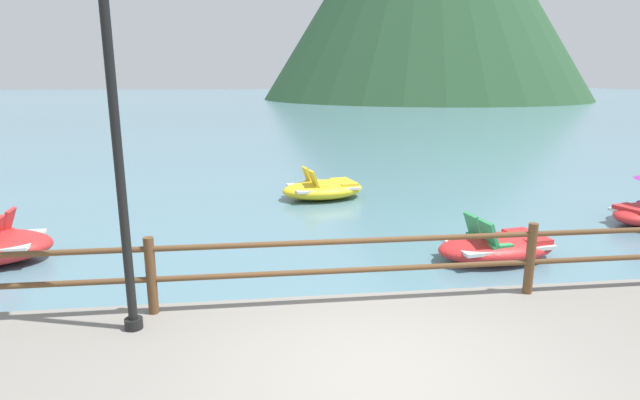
{
  "coord_description": "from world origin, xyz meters",
  "views": [
    {
      "loc": [
        -1.09,
        -4.3,
        3.16
      ],
      "look_at": [
        0.06,
        5.0,
        0.9
      ],
      "focal_mm": 28.62,
      "sensor_mm": 36.0,
      "label": 1
    }
  ],
  "objects": [
    {
      "name": "pedal_boat_0",
      "position": [
        0.63,
        8.89,
        0.26
      ],
      "size": [
        2.44,
        1.8,
        0.83
      ],
      "color": "yellow",
      "rests_on": "ground"
    },
    {
      "name": "ground_plane",
      "position": [
        0.0,
        40.0,
        0.0
      ],
      "size": [
        200.0,
        200.0,
        0.0
      ],
      "primitive_type": "plane",
      "color": "slate"
    },
    {
      "name": "lamp_post",
      "position": [
        -2.53,
        1.17,
        2.77
      ],
      "size": [
        0.28,
        0.28,
        3.91
      ],
      "color": "black",
      "rests_on": "promenade_dock"
    },
    {
      "name": "dock_railing",
      "position": [
        -0.0,
        1.55,
        0.98
      ],
      "size": [
        23.92,
        0.12,
        0.95
      ],
      "color": "brown",
      "rests_on": "promenade_dock"
    },
    {
      "name": "pedal_boat_4",
      "position": [
        3.09,
        3.83,
        0.24
      ],
      "size": [
        2.36,
        1.48,
        0.81
      ],
      "color": "red",
      "rests_on": "ground"
    }
  ]
}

